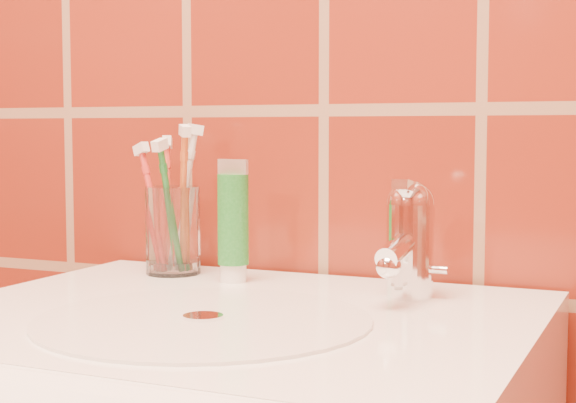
% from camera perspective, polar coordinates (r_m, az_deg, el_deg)
% --- Properties ---
extents(glass_tumbler, '(0.07, 0.07, 0.10)m').
position_cam_1_polar(glass_tumbler, '(1.04, -7.45, -1.86)').
color(glass_tumbler, white).
rests_on(glass_tumbler, pedestal_sink).
extents(toothpaste_tube, '(0.04, 0.03, 0.14)m').
position_cam_1_polar(toothpaste_tube, '(0.98, -3.57, -1.51)').
color(toothpaste_tube, white).
rests_on(toothpaste_tube, pedestal_sink).
extents(faucet, '(0.05, 0.11, 0.12)m').
position_cam_1_polar(faucet, '(0.89, 7.82, -2.17)').
color(faucet, white).
rests_on(faucet, pedestal_sink).
extents(toothbrush_0, '(0.08, 0.09, 0.19)m').
position_cam_1_polar(toothbrush_0, '(1.03, -6.82, 0.04)').
color(toothbrush_0, '#C35822').
rests_on(toothbrush_0, glass_tumbler).
extents(toothbrush_1, '(0.11, 0.10, 0.17)m').
position_cam_1_polar(toothbrush_1, '(1.05, -8.64, -0.46)').
color(toothbrush_1, red).
rests_on(toothbrush_1, glass_tumbler).
extents(toothbrush_2, '(0.03, 0.10, 0.18)m').
position_cam_1_polar(toothbrush_2, '(1.02, -7.65, -0.45)').
color(toothbrush_2, '#1C6C28').
rests_on(toothbrush_2, glass_tumbler).
extents(toothbrush_3, '(0.08, 0.08, 0.19)m').
position_cam_1_polar(toothbrush_3, '(1.05, -6.74, 0.17)').
color(toothbrush_3, silver).
rests_on(toothbrush_3, glass_tumbler).
extents(toothbrush_4, '(0.08, 0.10, 0.18)m').
position_cam_1_polar(toothbrush_4, '(1.06, -7.85, -0.20)').
color(toothbrush_4, red).
rests_on(toothbrush_4, glass_tumbler).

